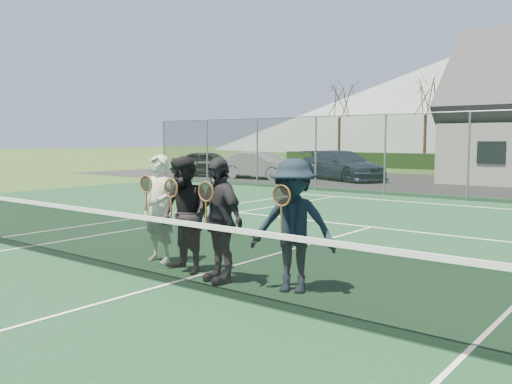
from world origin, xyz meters
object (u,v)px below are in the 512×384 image
(tennis_net, at_px, (168,248))
(player_b, at_px, (184,215))
(car_a, at_px, (209,164))
(car_b, at_px, (260,165))
(player_d, at_px, (293,226))
(player_c, at_px, (219,220))
(car_c, at_px, (343,165))
(player_a, at_px, (159,209))

(tennis_net, distance_m, player_b, 0.82)
(car_a, xyz_separation_m, player_b, (14.90, -16.44, 0.20))
(car_b, height_order, player_b, player_b)
(player_d, bearing_deg, player_c, -168.78)
(car_c, height_order, player_d, player_d)
(car_a, relative_size, car_c, 0.81)
(player_a, distance_m, player_b, 0.89)
(car_b, distance_m, player_b, 20.28)
(car_c, bearing_deg, player_a, -136.97)
(car_a, xyz_separation_m, player_a, (14.04, -16.19, 0.20))
(car_b, bearing_deg, car_a, 91.53)
(player_b, bearing_deg, car_b, 124.53)
(car_a, relative_size, car_b, 0.98)
(player_b, bearing_deg, player_c, -5.22)
(player_a, bearing_deg, car_b, 122.89)
(car_a, height_order, tennis_net, car_a)
(car_c, relative_size, player_b, 2.90)
(player_a, height_order, player_b, same)
(tennis_net, distance_m, player_c, 0.83)
(tennis_net, xyz_separation_m, player_c, (0.45, 0.58, 0.38))
(tennis_net, bearing_deg, player_b, 117.14)
(car_a, bearing_deg, player_d, -157.25)
(car_a, distance_m, player_c, 22.77)
(tennis_net, bearing_deg, car_c, 112.46)
(player_a, relative_size, player_d, 1.00)
(car_b, bearing_deg, player_a, -150.08)
(car_b, distance_m, tennis_net, 21.00)
(player_a, relative_size, player_c, 1.00)
(car_a, relative_size, player_c, 2.35)
(tennis_net, height_order, player_a, player_a)
(car_c, distance_m, tennis_net, 20.77)
(car_a, height_order, player_c, player_c)
(car_c, relative_size, player_c, 2.90)
(car_c, xyz_separation_m, player_d, (9.52, -18.40, 0.16))
(car_b, bearing_deg, player_c, -146.76)
(player_b, relative_size, player_d, 1.00)
(player_c, bearing_deg, car_c, 114.25)
(tennis_net, height_order, player_c, player_c)
(car_a, distance_m, car_b, 3.41)
(player_b, distance_m, player_d, 1.92)
(car_a, distance_m, player_a, 21.43)
(car_c, xyz_separation_m, tennis_net, (7.93, -19.20, -0.22))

